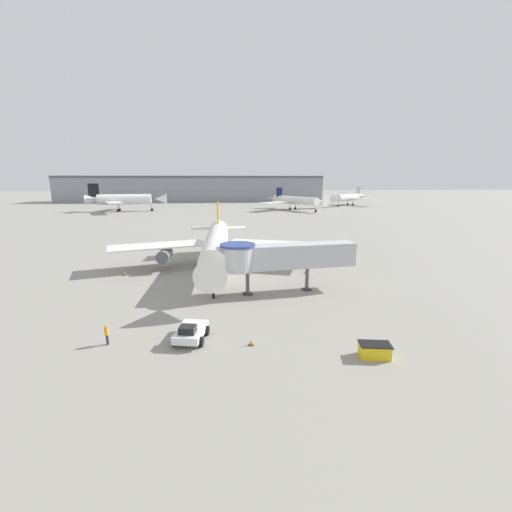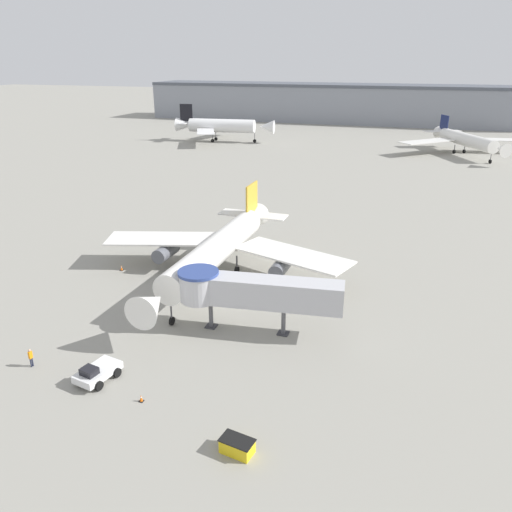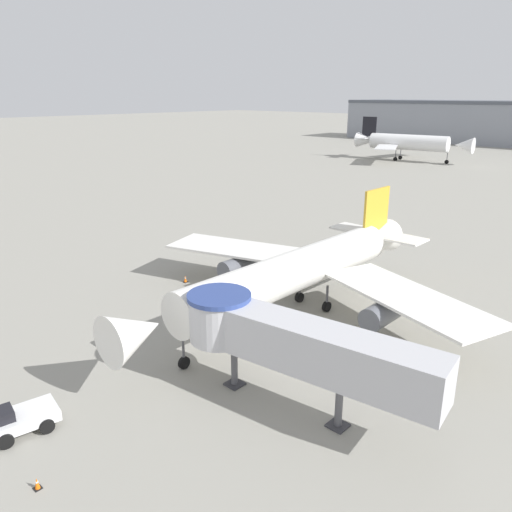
% 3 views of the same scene
% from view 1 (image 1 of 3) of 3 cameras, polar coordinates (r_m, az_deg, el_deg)
% --- Properties ---
extents(ground_plane, '(800.00, 800.00, 0.00)m').
position_cam_1_polar(ground_plane, '(47.54, -5.11, -3.74)').
color(ground_plane, gray).
extents(main_airplane, '(33.25, 33.01, 9.34)m').
position_cam_1_polar(main_airplane, '(51.14, -6.63, 1.95)').
color(main_airplane, white).
rests_on(main_airplane, ground_plane).
extents(jet_bridge, '(16.44, 5.22, 6.14)m').
position_cam_1_polar(jet_bridge, '(40.67, 3.79, -0.03)').
color(jet_bridge, '#B7B7BC').
rests_on(jet_bridge, ground_plane).
extents(pushback_tug_white, '(3.06, 4.20, 1.64)m').
position_cam_1_polar(pushback_tug_white, '(30.10, -10.87, -12.33)').
color(pushback_tug_white, silver).
rests_on(pushback_tug_white, ground_plane).
extents(service_container_yellow, '(2.57, 1.76, 1.11)m').
position_cam_1_polar(service_container_yellow, '(28.65, 19.16, -14.63)').
color(service_container_yellow, yellow).
rests_on(service_container_yellow, ground_plane).
extents(traffic_cone_starboard_wing, '(0.45, 0.45, 0.74)m').
position_cam_1_polar(traffic_cone_starboard_wing, '(50.47, 8.34, -2.44)').
color(traffic_cone_starboard_wing, black).
rests_on(traffic_cone_starboard_wing, ground_plane).
extents(traffic_cone_apron_front, '(0.37, 0.37, 0.62)m').
position_cam_1_polar(traffic_cone_apron_front, '(29.00, -0.82, -14.12)').
color(traffic_cone_apron_front, black).
rests_on(traffic_cone_apron_front, ground_plane).
extents(traffic_cone_port_wing, '(0.43, 0.43, 0.72)m').
position_cam_1_polar(traffic_cone_port_wing, '(52.24, -21.04, -2.66)').
color(traffic_cone_port_wing, black).
rests_on(traffic_cone_port_wing, ground_plane).
extents(ground_crew_marshaller, '(0.23, 0.36, 1.78)m').
position_cam_1_polar(ground_crew_marshaller, '(31.30, -23.62, -11.68)').
color(ground_crew_marshaller, '#1E2338').
rests_on(ground_crew_marshaller, ground_plane).
extents(background_jet_black_tail, '(33.21, 32.57, 11.80)m').
position_cam_1_polar(background_jet_black_tail, '(158.84, -21.26, 8.80)').
color(background_jet_black_tail, white).
rests_on(background_jet_black_tail, ground_plane).
extents(background_jet_gray_tail, '(25.79, 25.48, 9.59)m').
position_cam_1_polar(background_jet_gray_tail, '(188.85, 15.21, 9.41)').
color(background_jet_gray_tail, silver).
rests_on(background_jet_gray_tail, ground_plane).
extents(background_jet_navy_tail, '(34.95, 33.16, 9.72)m').
position_cam_1_polar(background_jet_navy_tail, '(155.72, 6.69, 9.18)').
color(background_jet_navy_tail, white).
rests_on(background_jet_navy_tail, ground_plane).
extents(terminal_building, '(159.40, 23.77, 15.63)m').
position_cam_1_polar(terminal_building, '(221.57, -10.46, 10.97)').
color(terminal_building, gray).
rests_on(terminal_building, ground_plane).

